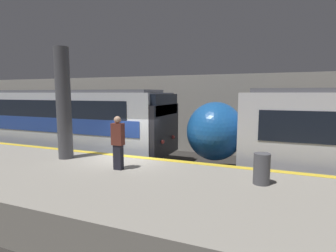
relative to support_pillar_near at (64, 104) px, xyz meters
name	(u,v)px	position (x,y,z in m)	size (l,w,h in m)	color
ground_plane	(130,183)	(2.05, 1.26, -3.18)	(120.00, 120.00, 0.00)	#282623
platform	(90,191)	(2.05, -1.25, -2.62)	(40.00, 5.03, 1.13)	gray
station_rear_barrier	(181,114)	(2.05, 7.59, -0.86)	(50.00, 0.15, 4.64)	#9E998E
support_pillar_near	(64,104)	(0.00, 0.00, 0.00)	(0.54, 0.54, 4.13)	#47474C
train_boxy	(10,121)	(-7.54, 3.49, -1.27)	(20.72, 3.01, 3.74)	black
person_walking	(118,141)	(2.67, -0.54, -1.14)	(0.38, 0.24, 1.74)	black
trash_bin	(262,169)	(7.04, -0.28, -1.64)	(0.44, 0.44, 0.85)	#4C4C51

